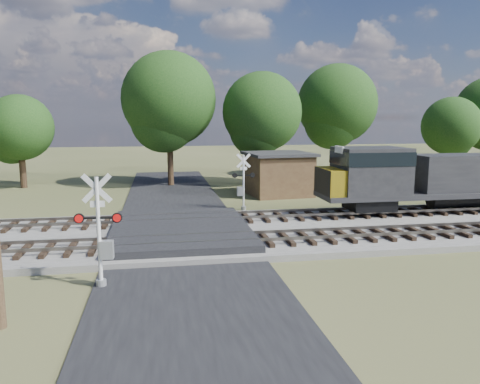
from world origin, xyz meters
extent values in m
plane|color=#3D4625|center=(0.00, 0.00, 0.00)|extent=(160.00, 160.00, 0.00)
cube|color=gray|center=(10.00, 0.50, 0.15)|extent=(140.00, 10.00, 0.30)
cube|color=black|center=(0.00, 0.00, 0.04)|extent=(7.00, 60.00, 0.08)
cube|color=#262628|center=(0.00, 0.50, 0.32)|extent=(7.00, 9.00, 0.62)
cube|color=black|center=(2.00, -2.00, 0.39)|extent=(44.00, 2.60, 0.18)
cube|color=#615B53|center=(10.00, -2.72, 0.55)|extent=(140.00, 0.08, 0.15)
cube|color=#615B53|center=(10.00, -1.28, 0.55)|extent=(140.00, 0.08, 0.15)
cube|color=black|center=(2.00, 3.00, 0.39)|extent=(44.00, 2.60, 0.18)
cube|color=#615B53|center=(10.00, 2.28, 0.55)|extent=(140.00, 0.08, 0.15)
cube|color=#615B53|center=(10.00, 3.72, 0.55)|extent=(140.00, 0.08, 0.15)
cylinder|color=silver|center=(-3.21, -6.32, 2.05)|extent=(0.14, 0.14, 4.10)
cylinder|color=gray|center=(-3.21, -6.32, 0.15)|extent=(0.37, 0.37, 0.31)
cube|color=silver|center=(-3.21, -6.32, 3.69)|extent=(1.07, 0.13, 1.07)
cube|color=silver|center=(-3.21, -6.32, 3.69)|extent=(1.07, 0.13, 1.07)
cube|color=silver|center=(-3.21, -6.32, 3.13)|extent=(0.51, 0.07, 0.23)
cube|color=black|center=(-3.21, -6.32, 2.61)|extent=(1.64, 0.20, 0.06)
cylinder|color=red|center=(-3.88, -6.27, 2.61)|extent=(0.38, 0.13, 0.37)
cylinder|color=red|center=(-2.55, -6.38, 2.61)|extent=(0.38, 0.13, 0.37)
cube|color=gray|center=(-2.96, -6.34, 1.44)|extent=(0.49, 0.34, 0.67)
cylinder|color=silver|center=(4.53, 7.06, 1.86)|extent=(0.13, 0.13, 3.72)
cylinder|color=gray|center=(4.53, 7.06, 0.14)|extent=(0.33, 0.33, 0.28)
cube|color=silver|center=(4.53, 7.06, 3.35)|extent=(0.97, 0.07, 0.97)
cube|color=silver|center=(4.53, 7.06, 3.35)|extent=(0.97, 0.07, 0.97)
cube|color=silver|center=(4.53, 7.06, 2.84)|extent=(0.47, 0.04, 0.20)
cube|color=black|center=(4.53, 7.06, 2.37)|extent=(1.49, 0.11, 0.06)
cylinder|color=red|center=(5.13, 7.08, 2.37)|extent=(0.34, 0.10, 0.33)
cylinder|color=red|center=(3.92, 7.04, 2.37)|extent=(0.34, 0.10, 0.33)
cube|color=gray|center=(4.29, 7.05, 1.30)|extent=(0.43, 0.29, 0.60)
cube|color=#442D1D|center=(8.45, 12.92, 1.59)|extent=(4.97, 4.97, 3.19)
cube|color=#29292B|center=(8.45, 12.92, 3.30)|extent=(5.47, 5.47, 0.23)
cylinder|color=black|center=(-12.89, 20.42, 2.04)|extent=(0.56, 0.56, 4.09)
sphere|color=#163611|center=(-12.89, 20.42, 5.32)|extent=(5.73, 5.73, 5.73)
cylinder|color=black|center=(0.02, 19.42, 3.00)|extent=(0.56, 0.56, 6.00)
sphere|color=#163611|center=(0.02, 19.42, 7.80)|extent=(8.40, 8.40, 8.40)
cylinder|color=black|center=(8.29, 18.51, 2.57)|extent=(0.56, 0.56, 5.14)
sphere|color=#163611|center=(8.29, 18.51, 6.68)|extent=(7.20, 7.20, 7.20)
cylinder|color=black|center=(17.10, 22.77, 2.90)|extent=(0.56, 0.56, 5.80)
sphere|color=#163611|center=(17.10, 22.77, 7.53)|extent=(8.11, 8.11, 8.11)
cylinder|color=black|center=(27.75, 19.22, 2.06)|extent=(0.56, 0.56, 4.11)
sphere|color=#163611|center=(27.75, 19.22, 5.35)|extent=(5.76, 5.76, 5.76)
camera|label=1|loc=(-1.01, -23.34, 6.17)|focal=35.00mm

